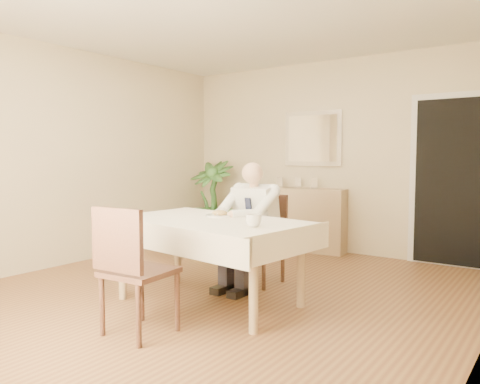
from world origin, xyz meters
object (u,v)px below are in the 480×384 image
Objects in this scene: coffee_mug at (254,221)px; sideboard at (307,219)px; dining_table at (209,229)px; chair_near at (130,264)px; chair_far at (263,233)px; potted_palm at (211,201)px; seated_man at (247,219)px.

sideboard is at bearing 108.84° from coffee_mug.
dining_table is 1.93× the size of chair_near.
sideboard is at bearing 96.08° from chair_far.
chair_near is (0.03, -1.82, 0.03)m from chair_far.
sideboard is 1.52m from potted_palm.
seated_man is 2.55m from potted_palm.
chair_far reaches higher than coffee_mug.
seated_man is at bearing -95.99° from chair_far.
dining_table is at bearing -95.99° from chair_far.
coffee_mug is at bearing -7.20° from dining_table.
seated_man reaches higher than chair_far.
chair_far is 0.73× the size of seated_man.
dining_table is at bearing 86.94° from chair_near.
potted_palm reaches higher than chair_far.
chair_far is 1.21m from coffee_mug.
dining_table is 1.47× the size of seated_man.
sideboard is (-0.37, 2.59, -0.24)m from dining_table.
dining_table is 2.98m from potted_palm.
chair_far is at bearing 96.88° from dining_table.
seated_man is (0.00, 0.59, 0.02)m from dining_table.
chair_near reaches higher than chair_far.
sideboard is at bearing 104.92° from dining_table.
seated_man reaches higher than dining_table.
dining_table is 0.60m from coffee_mug.
coffee_mug is (0.57, -1.02, 0.29)m from chair_far.
coffee_mug is (0.57, -0.74, 0.11)m from seated_man.
potted_palm is at bearing 114.89° from chair_near.
coffee_mug is (0.54, 0.79, 0.26)m from chair_near.
sideboard is (-0.93, 2.74, -0.37)m from coffee_mug.
dining_table is at bearing -87.73° from sideboard.
chair_far is 0.96× the size of chair_near.
coffee_mug is at bearing -52.34° from seated_man.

